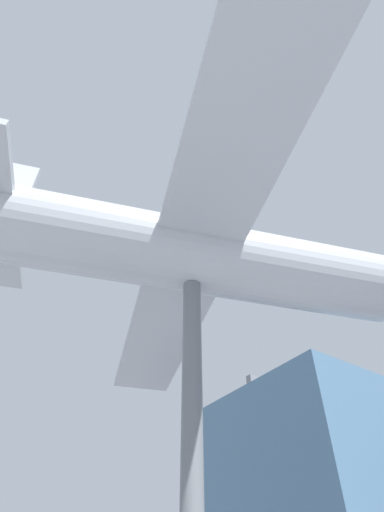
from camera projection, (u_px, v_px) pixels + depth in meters
The scene contains 2 objects.
support_pylon_central at pixel (192, 463), 6.80m from camera, with size 0.40×0.40×7.59m.
suspended_airplane at pixel (203, 258), 9.97m from camera, with size 15.97×12.39×2.98m.
Camera 1 is at (6.21, -4.10, 1.97)m, focal length 28.00 mm.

